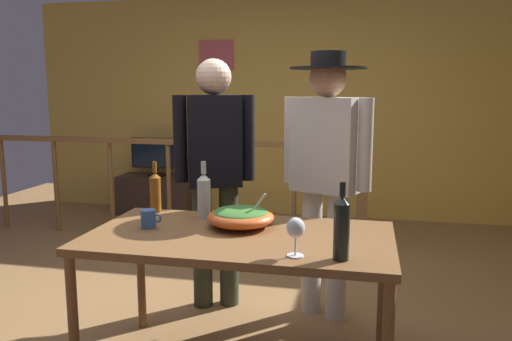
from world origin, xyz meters
The scene contains 15 objects.
ground_plane centered at (0.00, 0.00, 0.00)m, with size 7.76×7.76×0.00m, color olive.
back_wall centered at (0.00, 2.79, 1.25)m, with size 5.97×0.10×2.51m, color gold.
framed_picture centered at (-0.74, 2.73, 1.85)m, with size 0.40×0.03×0.34m, color #C25154.
stair_railing centered at (-0.34, 1.53, 0.67)m, with size 3.81×0.10×1.04m.
tv_console centered at (-1.40, 2.44, 0.23)m, with size 0.90×0.40×0.45m, color #38281E.
flat_screen_tv centered at (-1.40, 2.41, 0.72)m, with size 0.57×0.12×0.45m.
serving_table centered at (0.39, -0.65, 0.69)m, with size 1.53×0.82×0.75m.
salad_bowl centered at (0.37, -0.52, 0.81)m, with size 0.36×0.36×0.19m.
wine_glass centered at (0.72, -0.93, 0.88)m, with size 0.08×0.08×0.18m.
wine_bottle_amber centered at (-0.20, -0.32, 0.88)m, with size 0.07×0.07×0.30m.
wine_bottle_clear centered at (0.12, -0.38, 0.89)m, with size 0.08×0.08×0.32m.
wine_bottle_dark centered at (0.91, -0.93, 0.90)m, with size 0.07×0.07×0.34m.
mug_blue centered at (-0.10, -0.64, 0.80)m, with size 0.12×0.08×0.10m.
person_standing_left centered at (0.03, 0.13, 0.98)m, with size 0.50×0.33×1.67m.
person_standing_right centered at (0.76, 0.13, 1.03)m, with size 0.57×0.47×1.70m.
Camera 1 is at (1.01, -3.05, 1.49)m, focal length 35.59 mm.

